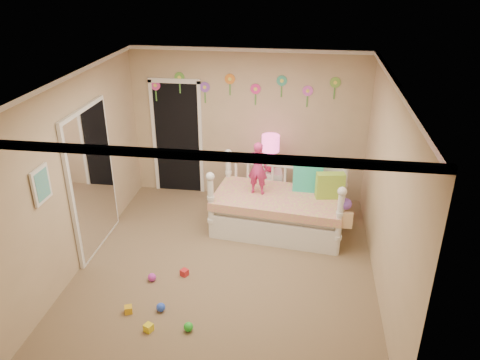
% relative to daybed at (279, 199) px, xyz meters
% --- Properties ---
extents(floor, '(4.00, 4.50, 0.01)m').
position_rel_daybed_xyz_m(floor, '(-0.63, -1.08, -0.54)').
color(floor, '#7F684C').
rests_on(floor, ground).
extents(ceiling, '(4.00, 4.50, 0.01)m').
position_rel_daybed_xyz_m(ceiling, '(-0.63, -1.08, 2.06)').
color(ceiling, white).
rests_on(ceiling, floor).
extents(back_wall, '(4.00, 0.01, 2.60)m').
position_rel_daybed_xyz_m(back_wall, '(-0.63, 1.17, 0.76)').
color(back_wall, tan).
rests_on(back_wall, floor).
extents(left_wall, '(0.01, 4.50, 2.60)m').
position_rel_daybed_xyz_m(left_wall, '(-2.63, -1.08, 0.76)').
color(left_wall, tan).
rests_on(left_wall, floor).
extents(right_wall, '(0.01, 4.50, 2.60)m').
position_rel_daybed_xyz_m(right_wall, '(1.37, -1.08, 0.76)').
color(right_wall, tan).
rests_on(right_wall, floor).
extents(crown_molding, '(4.00, 4.50, 0.06)m').
position_rel_daybed_xyz_m(crown_molding, '(-0.63, -1.08, 2.03)').
color(crown_molding, white).
rests_on(crown_molding, ceiling).
extents(daybed, '(2.11, 1.30, 1.08)m').
position_rel_daybed_xyz_m(daybed, '(0.00, 0.00, 0.00)').
color(daybed, white).
rests_on(daybed, floor).
extents(pillow_turquoise, '(0.45, 0.17, 0.45)m').
position_rel_daybed_xyz_m(pillow_turquoise, '(0.42, 0.23, 0.29)').
color(pillow_turquoise, '#26C0B4').
rests_on(pillow_turquoise, daybed).
extents(pillow_lime, '(0.44, 0.22, 0.40)m').
position_rel_daybed_xyz_m(pillow_lime, '(0.75, 0.04, 0.26)').
color(pillow_lime, '#96CB3E').
rests_on(pillow_lime, daybed).
extents(child, '(0.33, 0.24, 0.83)m').
position_rel_daybed_xyz_m(child, '(-0.34, 0.03, 0.48)').
color(child, '#CB2E75').
rests_on(child, daybed).
extents(nightstand, '(0.44, 0.36, 0.67)m').
position_rel_daybed_xyz_m(nightstand, '(-0.21, 0.72, -0.21)').
color(nightstand, white).
rests_on(nightstand, floor).
extents(table_lamp, '(0.29, 0.29, 0.63)m').
position_rel_daybed_xyz_m(table_lamp, '(-0.21, 0.72, 0.55)').
color(table_lamp, '#F6205F').
rests_on(table_lamp, nightstand).
extents(closet_doorway, '(0.90, 0.04, 2.07)m').
position_rel_daybed_xyz_m(closet_doorway, '(-1.88, 1.15, 0.49)').
color(closet_doorway, black).
rests_on(closet_doorway, back_wall).
extents(flower_decals, '(3.40, 0.02, 0.50)m').
position_rel_daybed_xyz_m(flower_decals, '(-0.72, 1.15, 1.40)').
color(flower_decals, '#B2668C').
rests_on(flower_decals, back_wall).
extents(mirror_closet, '(0.07, 1.30, 2.10)m').
position_rel_daybed_xyz_m(mirror_closet, '(-2.59, -0.78, 0.51)').
color(mirror_closet, white).
rests_on(mirror_closet, left_wall).
extents(wall_picture, '(0.05, 0.34, 0.42)m').
position_rel_daybed_xyz_m(wall_picture, '(-2.60, -1.98, 1.01)').
color(wall_picture, white).
rests_on(wall_picture, left_wall).
extents(hanging_bag, '(0.20, 0.16, 0.36)m').
position_rel_daybed_xyz_m(hanging_bag, '(0.95, -0.56, 0.12)').
color(hanging_bag, beige).
rests_on(hanging_bag, daybed).
extents(toy_scatter, '(1.22, 1.50, 0.11)m').
position_rel_daybed_xyz_m(toy_scatter, '(-1.26, -1.89, -0.49)').
color(toy_scatter, '#996666').
rests_on(toy_scatter, floor).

